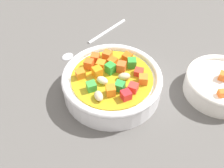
# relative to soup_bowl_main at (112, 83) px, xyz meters

# --- Properties ---
(ground_plane) EXTENTS (1.40, 1.40, 0.02)m
(ground_plane) POSITION_rel_soup_bowl_main_xyz_m (0.00, 0.00, -0.04)
(ground_plane) COLOR #565451
(soup_bowl_main) EXTENTS (0.20, 0.20, 0.06)m
(soup_bowl_main) POSITION_rel_soup_bowl_main_xyz_m (0.00, 0.00, 0.00)
(soup_bowl_main) COLOR white
(soup_bowl_main) RESTS_ON ground_plane
(spoon) EXTENTS (0.22, 0.09, 0.01)m
(spoon) POSITION_rel_soup_bowl_main_xyz_m (-0.14, -0.12, -0.02)
(spoon) COLOR silver
(spoon) RESTS_ON ground_plane
(side_bowl_small) EXTENTS (0.15, 0.15, 0.05)m
(side_bowl_small) POSITION_rel_soup_bowl_main_xyz_m (-0.09, 0.21, -0.01)
(side_bowl_small) COLOR white
(side_bowl_small) RESTS_ON ground_plane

